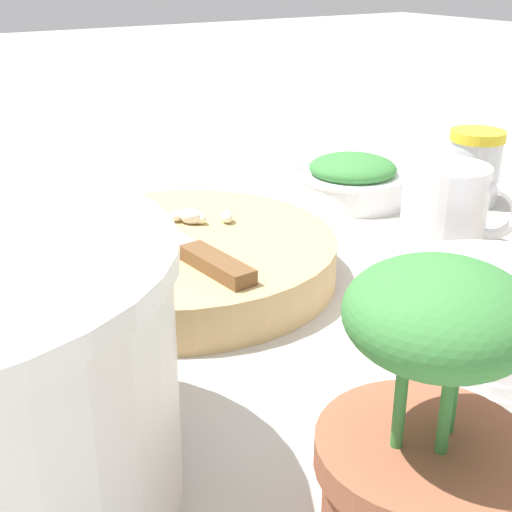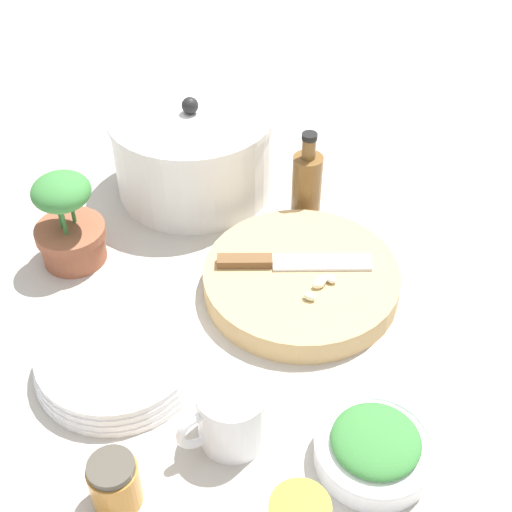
{
  "view_description": "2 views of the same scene",
  "coord_description": "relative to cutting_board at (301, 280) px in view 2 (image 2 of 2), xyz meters",
  "views": [
    {
      "loc": [
        0.33,
        0.48,
        0.28
      ],
      "look_at": [
        0.03,
        0.0,
        0.04
      ],
      "focal_mm": 50.0,
      "sensor_mm": 36.0,
      "label": 1
    },
    {
      "loc": [
        -0.7,
        -0.07,
        0.76
      ],
      "look_at": [
        0.05,
        -0.01,
        0.08
      ],
      "focal_mm": 50.0,
      "sensor_mm": 36.0,
      "label": 2
    }
  ],
  "objects": [
    {
      "name": "herb_bowl",
      "position": [
        -0.29,
        -0.09,
        0.01
      ],
      "size": [
        0.15,
        0.15,
        0.06
      ],
      "color": "white",
      "rests_on": "ground_plane"
    },
    {
      "name": "potted_herb",
      "position": [
        0.05,
        0.36,
        0.05
      ],
      "size": [
        0.11,
        0.11,
        0.16
      ],
      "color": "#935138",
      "rests_on": "ground_plane"
    },
    {
      "name": "stock_pot",
      "position": [
        0.25,
        0.19,
        0.06
      ],
      "size": [
        0.28,
        0.28,
        0.18
      ],
      "color": "silver",
      "rests_on": "ground_plane"
    },
    {
      "name": "coffee_mug",
      "position": [
        -0.26,
        0.08,
        0.02
      ],
      "size": [
        0.09,
        0.11,
        0.09
      ],
      "color": "white",
      "rests_on": "ground_plane"
    },
    {
      "name": "ground_plane",
      "position": [
        -0.07,
        0.08,
        -0.02
      ],
      "size": [
        5.0,
        5.0,
        0.0
      ],
      "primitive_type": "plane",
      "color": "#B2ADA3"
    },
    {
      "name": "cutting_board",
      "position": [
        0.0,
        0.0,
        0.0
      ],
      "size": [
        0.29,
        0.29,
        0.04
      ],
      "color": "tan",
      "rests_on": "ground_plane"
    },
    {
      "name": "honey_jar",
      "position": [
        -0.36,
        0.2,
        0.01
      ],
      "size": [
        0.06,
        0.06,
        0.07
      ],
      "color": "#BC7A2D",
      "rests_on": "ground_plane"
    },
    {
      "name": "chef_knife",
      "position": [
        0.01,
        0.03,
        0.02
      ],
      "size": [
        0.05,
        0.23,
        0.01
      ],
      "rotation": [
        0.0,
        0.0,
        3.23
      ],
      "color": "brown",
      "rests_on": "cutting_board"
    },
    {
      "name": "plate_stack",
      "position": [
        -0.17,
        0.24,
        -0.0
      ],
      "size": [
        0.23,
        0.23,
        0.04
      ],
      "color": "white",
      "rests_on": "ground_plane"
    },
    {
      "name": "oil_bottle",
      "position": [
        0.19,
        -0.0,
        0.04
      ],
      "size": [
        0.05,
        0.05,
        0.16
      ],
      "color": "brown",
      "rests_on": "ground_plane"
    },
    {
      "name": "garlic_cloves",
      "position": [
        -0.03,
        -0.03,
        0.03
      ],
      "size": [
        0.06,
        0.05,
        0.01
      ],
      "color": "#EDE8C5",
      "rests_on": "cutting_board"
    }
  ]
}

